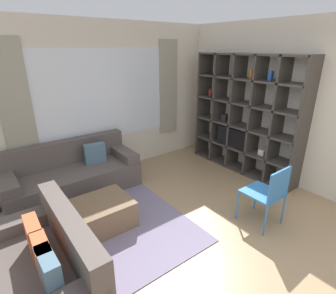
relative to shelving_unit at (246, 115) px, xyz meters
The scene contains 9 objects.
ground_plane 2.93m from the shelving_unit, 139.75° to the right, with size 16.00×16.00×0.00m, color #9E7F5B.
wall_back 2.61m from the shelving_unit, 143.32° to the left, with size 5.71×0.11×2.70m.
wall_right 0.37m from the shelving_unit, 30.23° to the right, with size 0.07×4.48×2.70m, color beige.
area_rug 3.38m from the shelving_unit, behind, with size 2.55×2.28×0.01m, color slate.
shelving_unit is the anchor object (origin of this frame).
couch_main 3.23m from the shelving_unit, 159.62° to the left, with size 2.05×0.84×0.82m.
couch_side 3.95m from the shelving_unit, 169.45° to the right, with size 0.84×1.52×0.82m.
ottoman 3.06m from the shelving_unit, behind, with size 0.73×0.64×0.38m.
folding_chair 1.86m from the shelving_unit, 131.85° to the right, with size 0.44×0.46×0.86m.
Camera 1 is at (-1.94, -1.12, 2.27)m, focal length 28.00 mm.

